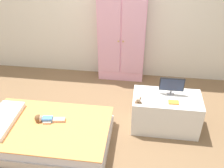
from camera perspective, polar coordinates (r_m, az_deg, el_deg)
name	(u,v)px	position (r m, az deg, el deg)	size (l,w,h in m)	color
ground_plane	(96,130)	(3.66, -3.56, -10.19)	(10.00, 10.00, 0.02)	brown
back_wall	(111,0)	(4.35, -0.26, 18.10)	(6.40, 0.05, 2.70)	silver
bed	(49,134)	(3.50, -13.86, -10.62)	(1.58, 0.98, 0.28)	beige
pillow	(2,120)	(3.62, -23.10, -7.27)	(0.32, 0.70, 0.06)	white
doll	(44,119)	(3.45, -14.80, -7.45)	(0.39, 0.14, 0.10)	#4C84C6
wardrobe	(122,38)	(4.37, 2.13, 10.15)	(0.78, 0.27, 1.55)	#EFADCC
tv_stand	(165,112)	(3.60, 11.75, -6.16)	(0.90, 0.48, 0.51)	silver
tv_monitor	(172,85)	(3.44, 13.10, -0.23)	(0.32, 0.10, 0.25)	#99999E
rocking_horse_toy	(139,100)	(3.27, 5.97, -3.56)	(0.08, 0.04, 0.10)	#8E6642
book_orange	(174,102)	(3.37, 13.47, -3.96)	(0.13, 0.08, 0.02)	orange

